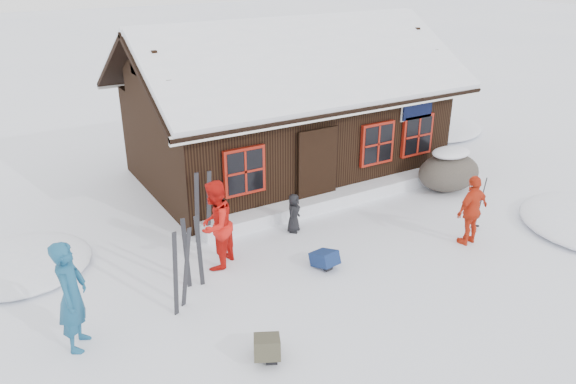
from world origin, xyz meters
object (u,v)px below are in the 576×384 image
skier_crouched (294,213)px  ski_poles (478,205)px  skier_orange_left (215,225)px  backpack_olive (267,351)px  boulder (449,171)px  backpack_blue (324,261)px  ski_pair_left (181,272)px  skier_teal (72,296)px  skier_orange_right (472,210)px

skier_crouched → ski_poles: size_ratio=0.69×
skier_orange_left → backpack_olive: size_ratio=3.39×
boulder → backpack_olive: bearing=-154.9°
backpack_blue → ski_pair_left: bearing=169.8°
skier_orange_left → boulder: size_ratio=1.04×
skier_teal → backpack_blue: size_ratio=3.66×
skier_teal → ski_pair_left: bearing=-58.5°
backpack_olive → skier_orange_right: bearing=37.8°
skier_teal → backpack_olive: (2.50, -1.88, -0.82)m
skier_orange_left → boulder: (7.08, 0.50, -0.40)m
backpack_olive → ski_pair_left: bearing=134.4°
skier_crouched → boulder: (4.91, -0.02, 0.07)m
boulder → ski_poles: (-1.23, -2.10, 0.10)m
boulder → ski_pair_left: size_ratio=1.13×
skier_teal → backpack_blue: skier_teal is taller
backpack_olive → ski_poles: bearing=39.8°
boulder → skier_crouched: bearing=179.8°
skier_teal → ski_pair_left: 1.89m
skier_orange_right → backpack_olive: skier_orange_right is taller
ski_pair_left → backpack_olive: 2.20m
boulder → skier_orange_left: bearing=-176.0°
skier_orange_left → skier_crouched: bearing=153.6°
ski_pair_left → backpack_olive: ski_pair_left is taller
skier_crouched → boulder: boulder is taller
skier_teal → skier_orange_right: size_ratio=1.20×
skier_crouched → ski_pair_left: (-3.31, -1.55, 0.29)m
skier_orange_left → boulder: 7.10m
ski_pair_left → boulder: bearing=-12.9°
boulder → backpack_olive: boulder is taller
skier_crouched → boulder: bearing=-39.0°
skier_teal → skier_orange_right: (8.24, -0.78, -0.16)m
boulder → backpack_olive: size_ratio=3.26×
backpack_olive → skier_teal: bearing=170.1°
skier_orange_left → backpack_olive: (-0.51, -3.06, -0.79)m
skier_orange_right → ski_pair_left: (-6.37, 0.92, -0.05)m
ski_pair_left → backpack_blue: 3.07m
skier_orange_right → backpack_olive: bearing=6.1°
boulder → ski_pair_left: (-8.22, -1.54, 0.22)m
skier_orange_right → skier_crouched: (-3.06, 2.47, -0.33)m
skier_crouched → boulder: size_ratio=0.52×
backpack_blue → backpack_olive: size_ratio=0.95×
backpack_blue → skier_orange_left: bearing=140.1°
backpack_blue → boulder: bearing=11.0°
skier_orange_left → ski_pair_left: bearing=2.6°
skier_orange_right → ski_pair_left: size_ratio=1.00×
backpack_blue → skier_teal: bearing=172.6°
skier_orange_right → skier_crouched: bearing=-43.7°
skier_crouched → ski_pair_left: ski_pair_left is taller
skier_teal → skier_crouched: size_ratio=2.07×
ski_pair_left → skier_orange_left: bearing=18.9°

